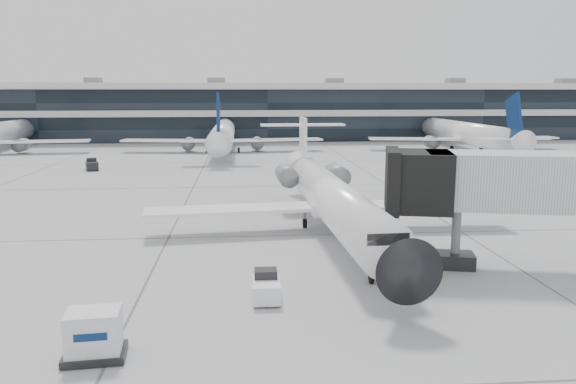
{
  "coord_description": "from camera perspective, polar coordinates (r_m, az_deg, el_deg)",
  "views": [
    {
      "loc": [
        -5.09,
        -36.57,
        9.56
      ],
      "look_at": [
        -1.85,
        2.15,
        2.6
      ],
      "focal_mm": 35.0,
      "sensor_mm": 36.0,
      "label": 1
    }
  ],
  "objects": [
    {
      "name": "bg_jet_center",
      "position": [
        92.11,
        -6.58,
        4.13
      ],
      "size": [
        32.0,
        40.0,
        9.6
      ],
      "primitive_type": null,
      "color": "white",
      "rests_on": "ground"
    },
    {
      "name": "baggage_tug",
      "position": [
        26.42,
        -2.24,
        -9.66
      ],
      "size": [
        1.27,
        2.13,
        1.35
      ],
      "rotation": [
        0.0,
        0.0,
        -0.01
      ],
      "color": "white",
      "rests_on": "ground"
    },
    {
      "name": "cargo_uld",
      "position": [
        22.03,
        -19.11,
        -13.59
      ],
      "size": [
        2.32,
        1.8,
        1.78
      ],
      "rotation": [
        0.0,
        0.0,
        0.09
      ],
      "color": "black",
      "rests_on": "ground"
    },
    {
      "name": "far_tug",
      "position": [
        73.38,
        -19.29,
        2.62
      ],
      "size": [
        2.04,
        2.63,
        1.47
      ],
      "rotation": [
        0.0,
        0.0,
        0.33
      ],
      "color": "black",
      "rests_on": "ground"
    },
    {
      "name": "traffic_cone",
      "position": [
        44.66,
        -2.32,
        -1.85
      ],
      "size": [
        0.49,
        0.49,
        0.58
      ],
      "rotation": [
        0.0,
        0.0,
        -0.28
      ],
      "color": "orange",
      "rests_on": "ground"
    },
    {
      "name": "ramp_worker",
      "position": [
        29.25,
        13.29,
        -7.14
      ],
      "size": [
        0.84,
        0.67,
        2.0
      ],
      "primitive_type": "imported",
      "rotation": [
        0.0,
        0.0,
        3.44
      ],
      "color": "#CFFF1A",
      "rests_on": "ground"
    },
    {
      "name": "ground",
      "position": [
        38.14,
        3.05,
        -4.38
      ],
      "size": [
        220.0,
        220.0,
        0.0
      ],
      "primitive_type": "plane",
      "color": "gray",
      "rests_on": "ground"
    },
    {
      "name": "bg_jet_right",
      "position": [
        99.25,
        17.23,
        4.17
      ],
      "size": [
        32.0,
        40.0,
        9.6
      ],
      "primitive_type": null,
      "color": "white",
      "rests_on": "ground"
    },
    {
      "name": "terminal",
      "position": [
        118.76,
        -2.34,
        7.95
      ],
      "size": [
        170.0,
        22.0,
        10.0
      ],
      "primitive_type": "cube",
      "color": "black",
      "rests_on": "ground"
    },
    {
      "name": "regional_jet",
      "position": [
        38.68,
        4.3,
        -0.4
      ],
      "size": [
        25.33,
        31.56,
        7.29
      ],
      "rotation": [
        0.0,
        0.0,
        0.04
      ],
      "color": "white",
      "rests_on": "ground"
    }
  ]
}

